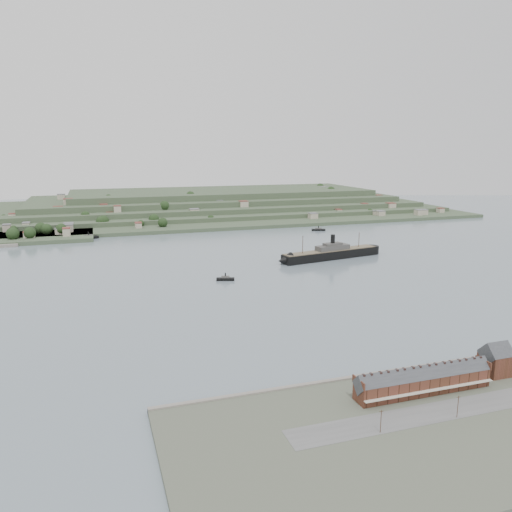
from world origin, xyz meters
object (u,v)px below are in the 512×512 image
object	(u,v)px
terrace_row	(423,380)
steamship	(328,254)
tugboat	(225,279)
gabled_building	(496,360)

from	to	relation	value
terrace_row	steamship	distance (m)	239.84
terrace_row	steamship	world-z (taller)	steamship
terrace_row	tugboat	bearing A→B (deg)	98.29
tugboat	terrace_row	bearing A→B (deg)	-81.71
terrace_row	gabled_building	bearing A→B (deg)	6.12
tugboat	steamship	bearing A→B (deg)	22.06
tugboat	gabled_building	bearing A→B (deg)	-70.55
gabled_building	tugboat	distance (m)	194.80
gabled_building	steamship	size ratio (longest dim) A/B	0.14
gabled_building	tugboat	bearing A→B (deg)	109.45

